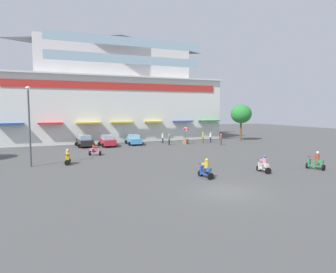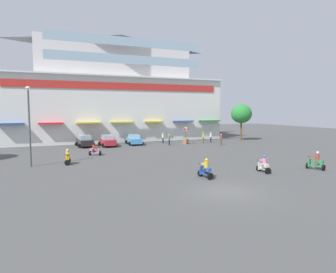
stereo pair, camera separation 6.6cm
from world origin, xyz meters
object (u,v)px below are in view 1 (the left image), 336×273
object	(u,v)px
streetlamp_near	(29,121)
pedestrian_1	(221,139)
scooter_rider_2	(68,158)
scooter_rider_4	(206,170)
pedestrian_3	(163,137)
scooter_rider_1	(316,162)
pedestrian_4	(211,137)
balloon_vendor_cart	(186,137)
pedestrian_2	(169,139)
plaza_tree_1	(241,114)
pedestrian_0	(203,137)
parked_car_1	(107,141)
parked_car_2	(134,140)
scooter_rider_3	(264,165)
parked_car_0	(85,141)
scooter_rider_0	(95,150)

from	to	relation	value
streetlamp_near	pedestrian_1	bearing A→B (deg)	17.05
scooter_rider_2	scooter_rider_4	xyz separation A→B (m)	(9.44, -9.86, 0.03)
pedestrian_3	scooter_rider_1	bearing A→B (deg)	-77.91
pedestrian_4	balloon_vendor_cart	xyz separation A→B (m)	(-4.60, -0.46, 0.05)
pedestrian_2	pedestrian_3	bearing A→B (deg)	89.19
plaza_tree_1	scooter_rider_4	size ratio (longest dim) A/B	3.99
pedestrian_0	pedestrian_2	world-z (taller)	pedestrian_0
pedestrian_1	pedestrian_0	bearing A→B (deg)	107.72
parked_car_1	pedestrian_2	world-z (taller)	parked_car_1
scooter_rider_1	pedestrian_0	distance (m)	21.61
pedestrian_3	balloon_vendor_cart	world-z (taller)	balloon_vendor_cart
parked_car_2	balloon_vendor_cart	bearing A→B (deg)	-16.53
plaza_tree_1	scooter_rider_4	bearing A→B (deg)	-130.64
parked_car_1	scooter_rider_3	distance (m)	24.17
parked_car_0	scooter_rider_1	size ratio (longest dim) A/B	2.67
parked_car_1	pedestrian_3	distance (m)	8.84
plaza_tree_1	pedestrian_4	bearing A→B (deg)	-171.88
scooter_rider_3	pedestrian_4	size ratio (longest dim) A/B	0.89
parked_car_2	scooter_rider_3	bearing A→B (deg)	-78.29
parked_car_0	pedestrian_3	distance (m)	11.86
scooter_rider_2	scooter_rider_1	bearing A→B (deg)	-27.92
parked_car_1	pedestrian_4	world-z (taller)	pedestrian_4
parked_car_0	balloon_vendor_cart	xyz separation A→B (m)	(14.65, -2.22, 0.20)
scooter_rider_1	scooter_rider_3	world-z (taller)	scooter_rider_1
scooter_rider_0	pedestrian_1	size ratio (longest dim) A/B	0.87
parked_car_2	pedestrian_1	world-z (taller)	pedestrian_1
parked_car_2	pedestrian_4	size ratio (longest dim) A/B	2.47
parked_car_1	parked_car_2	bearing A→B (deg)	9.83
plaza_tree_1	pedestrian_1	bearing A→B (deg)	-145.17
pedestrian_4	parked_car_2	bearing A→B (deg)	171.69
pedestrian_4	streetlamp_near	distance (m)	28.00
pedestrian_1	pedestrian_3	bearing A→B (deg)	139.75
scooter_rider_4	pedestrian_1	distance (m)	21.34
scooter_rider_3	streetlamp_near	distance (m)	20.86
pedestrian_1	pedestrian_4	distance (m)	3.91
scooter_rider_0	pedestrian_1	xyz separation A→B (m)	(18.53, 2.98, 0.35)
plaza_tree_1	parked_car_0	world-z (taller)	plaza_tree_1
scooter_rider_2	balloon_vendor_cart	xyz separation A→B (m)	(17.55, 11.04, 0.40)
plaza_tree_1	streetlamp_near	size ratio (longest dim) A/B	0.84
pedestrian_4	plaza_tree_1	bearing A→B (deg)	8.12
plaza_tree_1	scooter_rider_1	distance (m)	24.85
pedestrian_4	scooter_rider_1	bearing A→B (deg)	-95.85
pedestrian_0	pedestrian_2	xyz separation A→B (m)	(-5.86, -0.34, -0.09)
scooter_rider_1	scooter_rider_3	size ratio (longest dim) A/B	1.09
pedestrian_0	scooter_rider_0	bearing A→B (deg)	-159.79
pedestrian_1	parked_car_2	bearing A→B (deg)	154.10
plaza_tree_1	pedestrian_3	xyz separation A→B (m)	(-13.81, 1.06, -3.60)
scooter_rider_2	streetlamp_near	world-z (taller)	streetlamp_near
parked_car_1	streetlamp_near	size ratio (longest dim) A/B	0.57
streetlamp_near	pedestrian_4	bearing A→B (deg)	24.42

